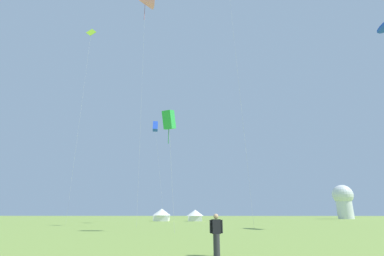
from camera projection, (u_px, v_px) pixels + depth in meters
name	position (u px, v px, depth m)	size (l,w,h in m)	color
kite_pink_delta	(145.00, 0.00, 47.30)	(3.95, 3.87, 38.58)	pink
kite_blue_box	(155.00, 127.00, 52.91)	(2.99, 1.73, 18.80)	blue
kite_lime_diamond	(90.00, 37.00, 52.86)	(2.05, 1.63, 36.32)	#99DB2D
kite_green_box	(169.00, 120.00, 29.29)	(1.64, 1.76, 12.38)	green
person_spectator	(216.00, 235.00, 11.81)	(0.57, 0.30, 1.73)	#2D2D33
festival_tent_left	(162.00, 214.00, 64.23)	(4.29, 4.29, 2.79)	white
festival_tent_center	(195.00, 215.00, 63.86)	(3.93, 3.93, 2.56)	white
observatory_dome	(343.00, 200.00, 90.14)	(6.40, 6.40, 10.80)	white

